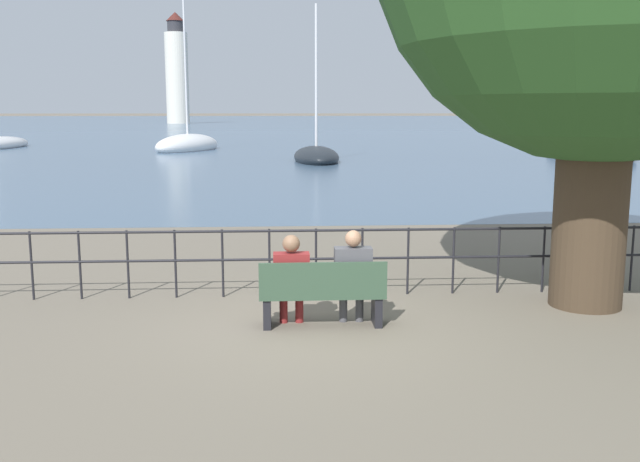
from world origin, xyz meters
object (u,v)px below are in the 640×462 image
at_px(seated_person_left, 291,276).
at_px(seated_person_right, 353,273).
at_px(sailboat_4, 316,156).
at_px(sailboat_3, 188,145).
at_px(park_bench, 323,295).
at_px(harbor_lighthouse, 177,72).
at_px(sailboat_1, 588,151).

distance_m(seated_person_left, seated_person_right, 0.81).
bearing_deg(sailboat_4, sailboat_3, 124.81).
xyz_separation_m(seated_person_left, sailboat_3, (-6.44, 41.26, -0.31)).
height_order(park_bench, seated_person_left, seated_person_left).
bearing_deg(harbor_lighthouse, sailboat_4, -78.38).
height_order(sailboat_1, harbor_lighthouse, harbor_lighthouse).
height_order(sailboat_1, sailboat_4, sailboat_1).
relative_size(sailboat_3, harbor_lighthouse, 0.53).
distance_m(sailboat_1, harbor_lighthouse, 113.07).
height_order(seated_person_right, sailboat_3, sailboat_3).
xyz_separation_m(park_bench, harbor_lighthouse, (-20.62, 138.13, 9.72)).
xyz_separation_m(park_bench, seated_person_left, (-0.41, 0.07, 0.26)).
relative_size(seated_person_right, sailboat_1, 0.10).
relative_size(seated_person_left, sailboat_1, 0.10).
distance_m(seated_person_right, harbor_lighthouse, 139.97).
height_order(seated_person_left, sailboat_3, sailboat_3).
distance_m(sailboat_4, harbor_lighthouse, 110.51).
height_order(seated_person_left, harbor_lighthouse, harbor_lighthouse).
height_order(seated_person_right, harbor_lighthouse, harbor_lighthouse).
bearing_deg(sailboat_1, seated_person_left, -131.36).
bearing_deg(sailboat_3, sailboat_4, -28.16).
distance_m(seated_person_right, sailboat_4, 30.26).
bearing_deg(park_bench, sailboat_3, 99.41).
bearing_deg(seated_person_right, harbor_lighthouse, 98.66).
distance_m(park_bench, sailboat_3, 41.90).
bearing_deg(sailboat_4, harbor_lighthouse, 99.14).
relative_size(park_bench, sailboat_1, 0.14).
bearing_deg(sailboat_1, sailboat_3, 147.88).
bearing_deg(park_bench, seated_person_right, 9.95).
bearing_deg(harbor_lighthouse, seated_person_left, -81.67).
xyz_separation_m(sailboat_3, harbor_lighthouse, (-13.77, 96.79, 9.78)).
bearing_deg(harbor_lighthouse, park_bench, -81.51).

